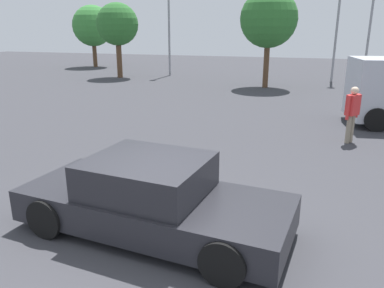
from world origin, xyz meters
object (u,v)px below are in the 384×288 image
object	(u,v)px
light_post_mid	(169,4)
light_post_far	(340,1)
pedestrian	(352,110)
sedan_foreground	(152,199)

from	to	relation	value
light_post_mid	light_post_far	bearing A→B (deg)	0.56
pedestrian	light_post_far	size ratio (longest dim) A/B	0.23
sedan_foreground	light_post_mid	bearing A→B (deg)	116.07
pedestrian	light_post_mid	bearing A→B (deg)	-17.14
sedan_foreground	pedestrian	xyz separation A→B (m)	(3.41, 6.32, 0.39)
light_post_far	pedestrian	bearing A→B (deg)	-89.73
sedan_foreground	light_post_mid	distance (m)	21.68
pedestrian	light_post_mid	size ratio (longest dim) A/B	0.23
sedan_foreground	light_post_mid	size ratio (longest dim) A/B	0.64
pedestrian	light_post_mid	distance (m)	17.78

